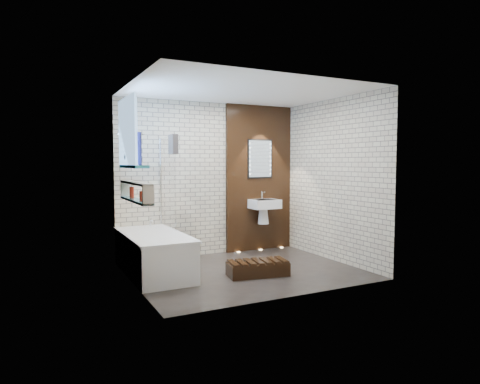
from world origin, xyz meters
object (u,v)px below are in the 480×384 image
bath_screen (168,182)px  walnut_step (258,269)px  bathtub (154,254)px  led_mirror (260,159)px  washbasin (264,207)px

bath_screen → walnut_step: 1.92m
bathtub → led_mirror: (2.17, 0.78, 1.36)m
washbasin → bathtub: bearing=-164.0°
bath_screen → bathtub: bearing=-128.9°
bathtub → led_mirror: size_ratio=2.49×
bathtub → led_mirror: bearing=19.8°
led_mirror → walnut_step: 2.36m
washbasin → led_mirror: led_mirror is taller
bathtub → walnut_step: bathtub is taller
bathtub → walnut_step: bearing=-30.4°
bath_screen → led_mirror: (1.82, 0.34, 0.37)m
bathtub → washbasin: size_ratio=3.00×
washbasin → walnut_step: (-0.90, -1.37, -0.70)m
walnut_step → bathtub: bearing=149.6°
bathtub → washbasin: (2.17, 0.62, 0.50)m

